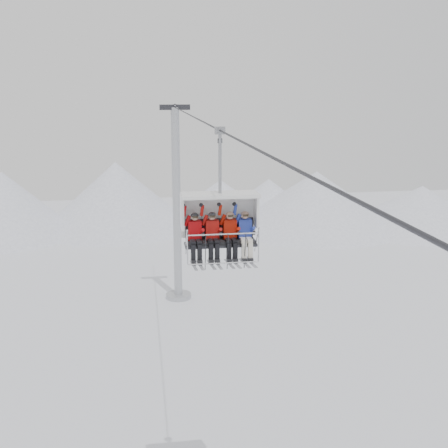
{
  "coord_description": "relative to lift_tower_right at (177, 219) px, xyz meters",
  "views": [
    {
      "loc": [
        -2.33,
        -15.64,
        14.5
      ],
      "look_at": [
        0.0,
        0.0,
        10.67
      ],
      "focal_mm": 45.0,
      "sensor_mm": 36.0,
      "label": 1
    }
  ],
  "objects": [
    {
      "name": "skier_center_left",
      "position": [
        -0.25,
        -21.37,
        4.42
      ],
      "size": [
        0.4,
        1.69,
        1.6
      ],
      "color": "#A6100C",
      "rests_on": "chairlift_carrier"
    },
    {
      "name": "skier_far_right",
      "position": [
        0.75,
        -21.37,
        4.42
      ],
      "size": [
        0.4,
        1.69,
        1.6
      ],
      "color": "#2639A2",
      "rests_on": "chairlift_carrier"
    },
    {
      "name": "lift_tower_right",
      "position": [
        0.0,
        0.0,
        0.0
      ],
      "size": [
        2.0,
        1.8,
        13.48
      ],
      "color": "#A8ABAF",
      "rests_on": "ground"
    },
    {
      "name": "ridgeline",
      "position": [
        -1.58,
        20.05,
        -2.94
      ],
      "size": [
        72.0,
        21.0,
        7.0
      ],
      "color": "white",
      "rests_on": "ground"
    },
    {
      "name": "skier_far_left",
      "position": [
        -0.78,
        -21.37,
        4.42
      ],
      "size": [
        0.4,
        1.69,
        1.6
      ],
      "color": "#A5070A",
      "rests_on": "chairlift_carrier"
    },
    {
      "name": "chairlift_carrier",
      "position": [
        0.0,
        -21.06,
        4.89
      ],
      "size": [
        2.33,
        1.17,
        3.98
      ],
      "color": "black",
      "rests_on": "haul_cable"
    },
    {
      "name": "haul_cable",
      "position": [
        0.0,
        -22.0,
        7.52
      ],
      "size": [
        0.06,
        50.0,
        0.06
      ],
      "primitive_type": "cylinder",
      "rotation": [
        1.57,
        0.0,
        0.0
      ],
      "color": "#2A2B2F",
      "rests_on": "lift_tower_left"
    },
    {
      "name": "skier_center_right",
      "position": [
        0.29,
        -21.37,
        4.42
      ],
      "size": [
        0.4,
        1.69,
        1.6
      ],
      "color": "#A61405",
      "rests_on": "chairlift_carrier"
    }
  ]
}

